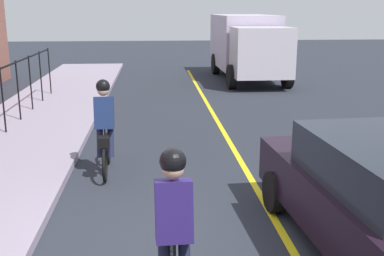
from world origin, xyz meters
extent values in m
plane|color=#242731|center=(0.00, 0.00, 0.00)|extent=(80.00, 80.00, 0.00)
cube|color=yellow|center=(0.00, -1.60, 0.00)|extent=(36.00, 0.12, 0.01)
cylinder|color=black|center=(5.67, 3.80, 0.95)|extent=(0.04, 0.04, 1.60)
cylinder|color=black|center=(7.00, 3.80, 0.95)|extent=(0.04, 0.04, 1.60)
cylinder|color=black|center=(8.33, 3.80, 0.95)|extent=(0.04, 0.04, 1.60)
cylinder|color=black|center=(9.67, 3.80, 0.95)|extent=(0.04, 0.04, 1.60)
cylinder|color=black|center=(11.00, 3.80, 0.95)|extent=(0.04, 0.04, 1.60)
torus|color=black|center=(3.51, 1.13, 0.33)|extent=(0.66, 0.08, 0.66)
torus|color=black|center=(2.46, 1.10, 0.33)|extent=(0.66, 0.08, 0.66)
cube|color=black|center=(2.99, 1.11, 0.58)|extent=(0.93, 0.07, 0.24)
cylinder|color=black|center=(2.84, 1.11, 0.73)|extent=(0.03, 0.03, 0.35)
cube|color=navy|center=(2.89, 1.11, 1.21)|extent=(0.35, 0.37, 0.63)
sphere|color=tan|center=(2.94, 1.11, 1.62)|extent=(0.22, 0.22, 0.22)
sphere|color=black|center=(2.94, 1.11, 1.70)|extent=(0.26, 0.26, 0.26)
cylinder|color=#191E38|center=(2.87, 1.21, 0.68)|extent=(0.34, 0.13, 0.65)
cylinder|color=#191E38|center=(2.87, 1.01, 0.68)|extent=(0.34, 0.13, 0.65)
cube|color=black|center=(2.51, 1.10, 0.75)|extent=(0.25, 0.21, 0.18)
cube|color=navy|center=(-1.55, 0.02, 1.21)|extent=(0.35, 0.37, 0.63)
sphere|color=tan|center=(-1.50, 0.02, 1.62)|extent=(0.22, 0.22, 0.22)
sphere|color=black|center=(-1.50, 0.02, 1.70)|extent=(0.26, 0.26, 0.26)
cube|color=black|center=(-0.49, -2.61, 0.67)|extent=(4.50, 2.06, 0.70)
cylinder|color=black|center=(0.95, -1.67, 0.32)|extent=(0.65, 0.26, 0.64)
cylinder|color=black|center=(1.05, -3.37, 0.32)|extent=(0.65, 0.26, 0.64)
cube|color=#B7ABC6|center=(15.55, -3.96, 1.63)|extent=(4.79, 2.46, 2.30)
cube|color=silver|center=(12.13, -4.00, 1.43)|extent=(1.85, 2.23, 1.90)
cylinder|color=black|center=(12.29, -5.12, 0.48)|extent=(0.96, 0.31, 0.96)
cylinder|color=black|center=(12.26, -2.88, 0.48)|extent=(0.96, 0.31, 0.96)
cylinder|color=black|center=(16.63, -5.07, 0.48)|extent=(0.96, 0.31, 0.96)
cylinder|color=black|center=(16.60, -2.83, 0.48)|extent=(0.96, 0.31, 0.96)
camera|label=1|loc=(-5.73, 0.19, 3.11)|focal=43.77mm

